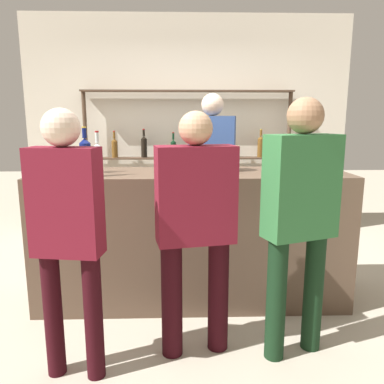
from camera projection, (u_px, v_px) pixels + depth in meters
The scene contains 14 objects.
ground_plane at pixel (192, 297), 3.25m from camera, with size 16.00×16.00×0.00m, color #B2A893.
bar_counter at pixel (192, 237), 3.14m from camera, with size 2.52×0.69×1.10m, color brown.
back_wall at pixel (188, 128), 4.89m from camera, with size 4.12×0.12×2.80m, color beige.
back_shelf at pixel (188, 140), 4.74m from camera, with size 2.62×0.18×1.87m.
counter_bottle_0 at pixel (98, 159), 2.80m from camera, with size 0.07×0.07×0.34m.
counter_bottle_1 at pixel (85, 155), 2.96m from camera, with size 0.09×0.09×0.37m.
counter_bottle_2 at pixel (195, 158), 2.78m from camera, with size 0.07×0.07×0.36m.
wine_glass at pixel (178, 157), 3.02m from camera, with size 0.08×0.08×0.16m.
ice_bucket at pixel (227, 158), 3.09m from camera, with size 0.19×0.19×0.21m.
cork_jar at pixel (204, 166), 2.90m from camera, with size 0.13×0.13×0.13m.
customer_left at pixel (67, 225), 2.09m from camera, with size 0.41×0.22×1.58m.
customer_center at pixel (195, 219), 2.33m from camera, with size 0.52×0.30×1.57m.
server_behind_counter at pixel (212, 164), 4.04m from camera, with size 0.52×0.31×1.78m.
customer_right at pixel (300, 211), 2.30m from camera, with size 0.49×0.33×1.65m.
Camera 1 is at (-0.09, -3.01, 1.52)m, focal length 35.00 mm.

